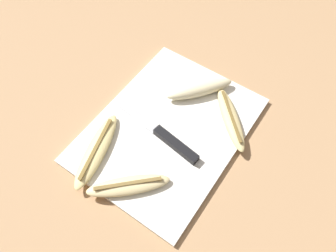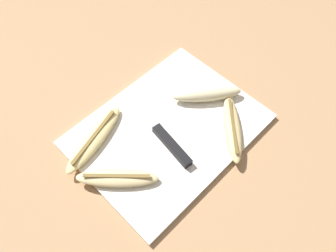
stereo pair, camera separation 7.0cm
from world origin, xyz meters
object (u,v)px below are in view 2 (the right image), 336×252
banana_pale_long (207,94)px  knife (167,140)px  banana_ripe_center (117,178)px  banana_spotted_left (232,128)px  banana_golden_short (94,139)px

banana_pale_long → knife: bearing=-173.4°
knife → banana_ripe_center: size_ratio=1.56×
banana_spotted_left → banana_pale_long: bearing=74.2°
knife → banana_pale_long: (0.15, 0.02, 0.01)m
banana_golden_short → banana_spotted_left: (0.24, -0.20, 0.00)m
banana_pale_long → banana_spotted_left: bearing=-105.8°
banana_golden_short → banana_pale_long: size_ratio=1.28×
knife → banana_spotted_left: size_ratio=1.55×
banana_golden_short → knife: bearing=-45.9°
knife → banana_pale_long: size_ratio=1.54×
banana_spotted_left → banana_golden_short: bearing=140.0°
knife → banana_pale_long: bearing=14.2°
banana_ripe_center → banana_spotted_left: 0.28m
banana_pale_long → banana_ripe_center: banana_pale_long is taller
banana_ripe_center → banana_spotted_left: (0.26, -0.09, 0.00)m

